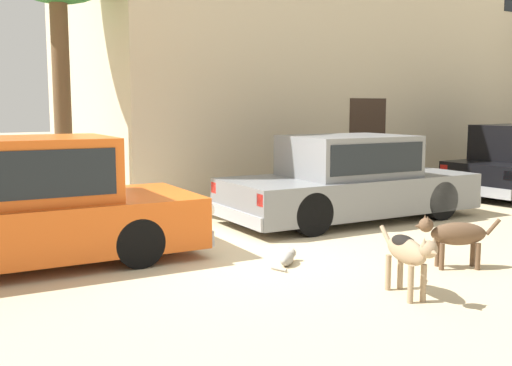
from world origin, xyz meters
TOP-DOWN VIEW (x-y plane):
  - ground_plane at (0.00, 0.00)m, footprint 80.00×80.00m
  - parked_sedan_nearest at (-2.78, 1.05)m, footprint 4.83×2.10m
  - parked_sedan_second at (2.77, 1.13)m, footprint 4.63×2.06m
  - apartment_block at (8.01, 6.52)m, footprint 16.21×5.71m
  - stray_dog_spotted at (0.45, -2.36)m, footprint 0.38×1.04m
  - stray_dog_tan at (1.73, -1.90)m, footprint 0.91×0.61m
  - stray_cat at (0.16, -0.70)m, footprint 0.49×0.45m

SIDE VIEW (x-z plane):
  - ground_plane at x=0.00m, z-range 0.00..0.00m
  - stray_cat at x=0.16m, z-range 0.00..0.17m
  - stray_dog_tan at x=1.73m, z-range 0.09..0.73m
  - stray_dog_spotted at x=0.45m, z-range 0.12..0.82m
  - parked_sedan_second at x=2.77m, z-range -0.01..1.42m
  - parked_sedan_nearest at x=-2.78m, z-range 0.03..1.58m
  - apartment_block at x=8.01m, z-range 0.00..7.39m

